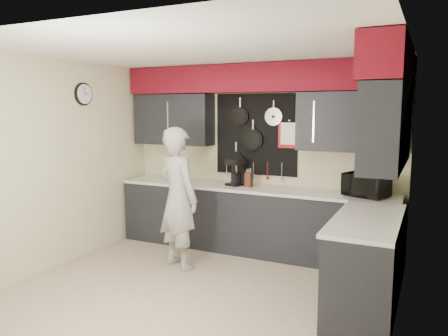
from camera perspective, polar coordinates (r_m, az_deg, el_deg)
The scene contains 10 objects.
ground at distance 5.04m, azimuth -2.93°, elevation -15.48°, with size 4.00×4.00×0.00m, color tan.
back_wall_assembly at distance 6.08m, azimuth 4.30°, elevation 7.94°, with size 4.00×0.36×2.60m.
right_wall_assembly at distance 4.34m, azimuth 20.86°, elevation 6.65°, with size 0.36×3.50×2.60m.
left_wall_assembly at distance 5.90m, azimuth -20.21°, elevation 0.92°, with size 0.05×3.50×2.60m.
base_cabinets at distance 5.68m, azimuth 6.96°, elevation -7.92°, with size 3.95×2.20×0.92m.
microwave at distance 5.62m, azimuth 18.05°, elevation -2.13°, with size 0.51×0.34×0.28m, color black.
knife_block at distance 5.99m, azimuth 3.27°, elevation -1.55°, with size 0.09×0.09×0.20m, color #311B0F.
utensil_crock at distance 6.12m, azimuth 1.49°, elevation -1.57°, with size 0.12×0.12×0.15m, color white.
coffee_maker at distance 6.13m, azimuth 1.67°, elevation -0.50°, with size 0.27×0.30×0.36m.
person at distance 5.47m, azimuth -6.01°, elevation -3.94°, with size 0.65×0.42×1.77m, color #A1A19F.
Camera 1 is at (2.22, -4.06, 1.99)m, focal length 35.00 mm.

